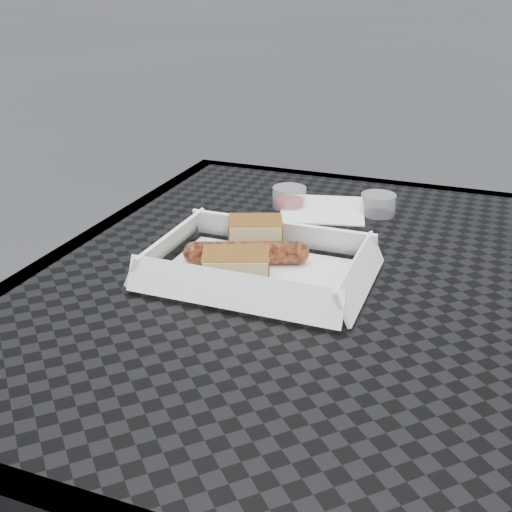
{
  "coord_description": "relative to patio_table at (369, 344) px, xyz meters",
  "views": [
    {
      "loc": [
        0.1,
        -0.65,
        1.07
      ],
      "look_at": [
        -0.13,
        -0.03,
        0.78
      ],
      "focal_mm": 45.0,
      "sensor_mm": 36.0,
      "label": 1
    }
  ],
  "objects": [
    {
      "name": "patio_table",
      "position": [
        0.0,
        0.0,
        0.0
      ],
      "size": [
        0.8,
        0.8,
        0.74
      ],
      "color": "black",
      "rests_on": "ground"
    },
    {
      "name": "napkin",
      "position": [
        -0.12,
        0.22,
        0.08
      ],
      "size": [
        0.15,
        0.15,
        0.0
      ],
      "primitive_type": "cube",
      "rotation": [
        0.0,
        0.0,
        0.24
      ],
      "color": "white",
      "rests_on": "patio_table"
    },
    {
      "name": "condiment_cup_empty",
      "position": [
        -0.04,
        0.23,
        0.09
      ],
      "size": [
        0.05,
        0.05,
        0.03
      ],
      "primitive_type": "cylinder",
      "color": "silver",
      "rests_on": "patio_table"
    },
    {
      "name": "bratwurst",
      "position": [
        -0.15,
        -0.0,
        0.09
      ],
      "size": [
        0.14,
        0.07,
        0.03
      ],
      "rotation": [
        0.0,
        0.0,
        0.38
      ],
      "color": "brown",
      "rests_on": "food_tray"
    },
    {
      "name": "bread_near",
      "position": [
        -0.16,
        0.04,
        0.1
      ],
      "size": [
        0.08,
        0.07,
        0.04
      ],
      "primitive_type": "cube",
      "rotation": [
        0.0,
        0.0,
        0.38
      ],
      "color": "brown",
      "rests_on": "food_tray"
    },
    {
      "name": "bread_far",
      "position": [
        -0.14,
        -0.06,
        0.1
      ],
      "size": [
        0.09,
        0.07,
        0.04
      ],
      "primitive_type": "cube",
      "rotation": [
        0.0,
        0.0,
        0.38
      ],
      "color": "brown",
      "rests_on": "food_tray"
    },
    {
      "name": "veg_garnish",
      "position": [
        -0.06,
        -0.08,
        0.08
      ],
      "size": [
        0.03,
        0.03,
        0.0
      ],
      "color": "#ED390A",
      "rests_on": "food_tray"
    },
    {
      "name": "condiment_cup_sauce",
      "position": [
        -0.17,
        0.21,
        0.09
      ],
      "size": [
        0.05,
        0.05,
        0.03
      ],
      "primitive_type": "cylinder",
      "color": "maroon",
      "rests_on": "patio_table"
    },
    {
      "name": "food_tray",
      "position": [
        -0.13,
        -0.02,
        0.08
      ],
      "size": [
        0.22,
        0.15,
        0.0
      ],
      "primitive_type": "cube",
      "color": "white",
      "rests_on": "patio_table"
    }
  ]
}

